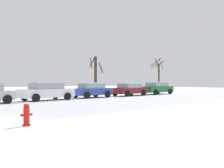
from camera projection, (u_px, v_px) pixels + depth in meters
fire_hydrant at (27, 114)px, 9.95m from camera, size 0.44×0.30×0.86m
parked_car_white at (46, 91)px, 22.98m from camera, size 4.58×2.11×1.53m
parked_car_blue at (92, 90)px, 26.69m from camera, size 4.03×2.01×1.47m
parked_car_maroon at (129, 89)px, 30.02m from camera, size 4.08×2.06×1.41m
parked_car_green at (157, 88)px, 33.64m from camera, size 4.58×2.07×1.49m
tree_far_right at (96, 75)px, 31.31m from camera, size 1.73×1.74×4.44m
tree_far_left at (159, 75)px, 37.96m from camera, size 1.89×1.74×4.89m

